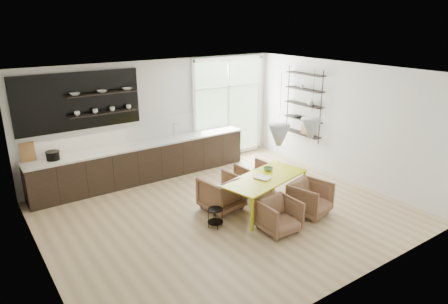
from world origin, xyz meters
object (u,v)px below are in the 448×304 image
armchair_back_right (254,177)px  armchair_front_left (279,216)px  armchair_back_left (221,193)px  dining_table (265,179)px  wire_stool (215,215)px  armchair_front_right (310,198)px

armchair_back_right → armchair_front_left: (-0.83, -1.78, -0.01)m
armchair_back_left → armchair_back_right: 1.25m
dining_table → armchair_front_left: (-0.40, -0.90, -0.35)m
wire_stool → armchair_back_left: bearing=47.2°
armchair_back_right → dining_table: bearing=61.5°
armchair_back_left → armchair_front_left: 1.45m
armchair_back_left → armchair_front_left: armchair_back_left is taller
armchair_front_left → armchair_front_right: armchair_front_right is taller
armchair_back_left → armchair_back_right: (1.20, 0.38, -0.03)m
armchair_back_right → wire_stool: armchair_back_right is taller
armchair_front_right → wire_stool: size_ratio=1.95×
armchair_back_left → wire_stool: 0.81m
armchair_back_right → armchair_front_right: armchair_front_right is taller
dining_table → armchair_front_left: 1.04m
armchair_back_right → wire_stool: (-1.74, -0.96, -0.08)m
armchair_front_left → wire_stool: armchair_front_left is taller
dining_table → armchair_front_left: dining_table is taller
armchair_front_left → dining_table: bearing=67.3°
dining_table → armchair_front_left: size_ratio=3.00×
dining_table → armchair_back_left: (-0.76, 0.51, -0.30)m
dining_table → armchair_back_left: armchair_back_left is taller
armchair_front_left → wire_stool: (-0.91, 0.82, -0.07)m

